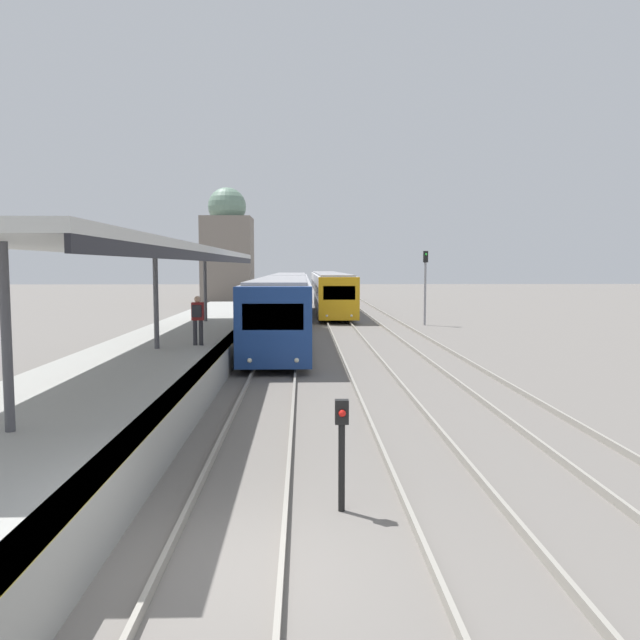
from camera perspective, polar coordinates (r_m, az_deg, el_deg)
The scene contains 10 objects.
ground_plane at distance 8.13m, azimuth -8.96°, elevation -21.68°, with size 240.00×240.00×0.00m, color slate.
track_platform_line at distance 8.10m, azimuth -8.97°, elevation -21.20°, with size 1.51×120.00×0.15m.
track_middle_line at distance 8.35m, azimuth 15.21°, elevation -20.49°, with size 1.51×120.00×0.15m.
platform_canopy at distance 20.70m, azimuth -14.74°, elevation 6.06°, with size 4.00×25.38×3.25m.
person_on_platform at distance 21.32m, azimuth -11.13°, elevation 0.34°, with size 0.40×0.40×1.66m.
train_near at distance 37.67m, azimuth -3.06°, elevation 2.00°, with size 2.58×34.79×3.09m.
train_far at distance 54.46m, azimuth 0.80°, elevation 2.91°, with size 2.58×31.63×3.08m.
signal_post_near at distance 9.37m, azimuth 2.00°, elevation -11.08°, with size 0.20×0.22×1.68m.
signal_mast_far at distance 38.92m, azimuth 9.61°, elevation 3.79°, with size 0.28×0.29×4.57m.
distant_domed_building at distance 64.26m, azimuth -8.45°, elevation 6.46°, with size 4.99×4.99×11.55m.
Camera 1 is at (0.98, -7.21, 3.63)m, focal length 35.00 mm.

